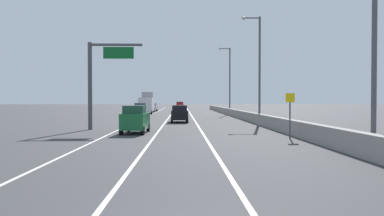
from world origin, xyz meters
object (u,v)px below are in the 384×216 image
(lamp_post_right_near, at_px, (370,8))
(car_silver_0, at_px, (153,107))
(car_black_1, at_px, (179,114))
(box_truck, at_px, (147,104))
(lamp_post_right_third, at_px, (229,77))
(car_green_2, at_px, (135,120))
(overhead_sign_gantry, at_px, (99,75))
(lamp_post_right_second, at_px, (258,63))
(car_gray_4, at_px, (141,110))
(speed_advisory_sign, at_px, (290,112))
(car_red_3, at_px, (180,106))

(lamp_post_right_near, bearing_deg, car_silver_0, 102.48)
(car_black_1, bearing_deg, box_truck, 102.65)
(lamp_post_right_third, xyz_separation_m, car_green_2, (-11.90, -38.61, -5.68))
(lamp_post_right_near, bearing_deg, car_black_1, 108.50)
(lamp_post_right_third, relative_size, box_truck, 1.19)
(overhead_sign_gantry, relative_size, car_black_1, 1.59)
(lamp_post_right_near, bearing_deg, lamp_post_right_second, 90.18)
(overhead_sign_gantry, xyz_separation_m, car_silver_0, (0.81, 51.60, -3.78))
(car_black_1, relative_size, car_gray_4, 1.09)
(overhead_sign_gantry, xyz_separation_m, speed_advisory_sign, (14.33, -8.00, -2.96))
(car_black_1, bearing_deg, car_red_3, 90.27)
(overhead_sign_gantry, xyz_separation_m, lamp_post_right_near, (15.73, -15.81, 2.01))
(overhead_sign_gantry, bearing_deg, car_green_2, -46.54)
(lamp_post_right_second, height_order, car_silver_0, lamp_post_right_second)
(lamp_post_right_near, bearing_deg, car_gray_4, 109.58)
(speed_advisory_sign, distance_m, car_silver_0, 61.12)
(car_silver_0, height_order, car_green_2, car_green_2)
(lamp_post_right_third, relative_size, car_silver_0, 2.89)
(lamp_post_right_third, distance_m, car_red_3, 28.03)
(car_green_2, xyz_separation_m, car_red_3, (3.06, 64.60, 0.00))
(car_red_3, relative_size, box_truck, 0.41)
(car_silver_0, height_order, car_black_1, car_black_1)
(speed_advisory_sign, xyz_separation_m, lamp_post_right_third, (1.17, 42.82, 4.98))
(speed_advisory_sign, xyz_separation_m, lamp_post_right_second, (1.33, 17.51, 4.98))
(overhead_sign_gantry, height_order, lamp_post_right_third, lamp_post_right_third)
(car_silver_0, relative_size, car_black_1, 0.87)
(lamp_post_right_near, bearing_deg, box_truck, 105.53)
(lamp_post_right_near, distance_m, car_gray_4, 45.10)
(lamp_post_right_near, relative_size, car_gray_4, 2.75)
(lamp_post_right_third, bearing_deg, car_red_3, 108.80)
(overhead_sign_gantry, distance_m, car_gray_4, 26.61)
(car_green_2, bearing_deg, speed_advisory_sign, -21.40)
(overhead_sign_gantry, relative_size, car_red_3, 1.81)
(lamp_post_right_second, xyz_separation_m, car_green_2, (-12.06, -13.30, -5.68))
(speed_advisory_sign, relative_size, car_silver_0, 0.73)
(speed_advisory_sign, height_order, lamp_post_right_near, lamp_post_right_near)
(car_gray_4, bearing_deg, speed_advisory_sign, -68.41)
(car_green_2, bearing_deg, overhead_sign_gantry, 133.46)
(speed_advisory_sign, height_order, car_red_3, speed_advisory_sign)
(lamp_post_right_third, bearing_deg, overhead_sign_gantry, -114.00)
(lamp_post_right_second, distance_m, car_red_3, 52.39)
(lamp_post_right_third, xyz_separation_m, car_silver_0, (-14.69, 16.78, -5.79))
(overhead_sign_gantry, relative_size, lamp_post_right_second, 0.63)
(car_silver_0, bearing_deg, car_black_1, -81.56)
(car_gray_4, bearing_deg, overhead_sign_gantry, -91.61)
(box_truck, bearing_deg, car_gray_4, -89.36)
(overhead_sign_gantry, distance_m, box_truck, 38.75)
(car_red_3, height_order, car_gray_4, car_red_3)
(car_black_1, bearing_deg, lamp_post_right_second, -7.14)
(car_red_3, bearing_deg, lamp_post_right_third, -71.20)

